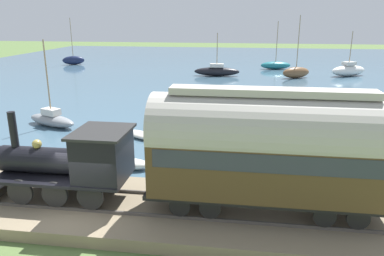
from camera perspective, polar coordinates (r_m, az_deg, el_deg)
ground_plane at (r=14.89m, az=-15.98°, el=-13.79°), size 200.00×200.00×0.00m
harbor_water at (r=56.03m, az=2.36°, el=9.03°), size 80.00×80.00×0.01m
rail_embankment at (r=15.51m, az=-14.68°, el=-11.41°), size 4.84×56.00×0.58m
steam_locomotive at (r=14.95m, az=-17.20°, el=-4.63°), size 2.32×5.60×3.36m
passenger_coach at (r=13.29m, az=11.56°, el=-2.88°), size 2.51×8.57×4.51m
sailboat_brown at (r=48.92m, az=15.57°, el=8.19°), size 2.95×3.94×7.57m
sailboat_navy at (r=63.58m, az=-17.62°, el=9.84°), size 2.16×3.54×7.22m
sailboat_black at (r=48.99m, az=3.79°, el=8.65°), size 1.63×5.89×5.42m
sailboat_white at (r=52.79m, az=22.72°, el=8.13°), size 3.97×5.29×5.63m
sailboat_gray at (r=27.93m, az=-20.59°, el=1.27°), size 2.76×4.36×5.94m
sailboat_teal at (r=56.76m, az=12.61°, el=9.33°), size 2.41×4.58×6.77m
rowboat_near_shore at (r=20.59m, az=2.78°, el=-3.63°), size 2.48×2.62×0.51m
rowboat_far_out at (r=23.87m, az=-7.70°, el=-1.05°), size 2.31×2.98×0.39m
rowboat_mid_harbor at (r=19.17m, az=-10.12°, el=-5.38°), size 0.99×2.51×0.55m
rowboat_off_pier at (r=21.06m, az=-18.27°, el=-4.00°), size 1.53×2.61×0.52m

